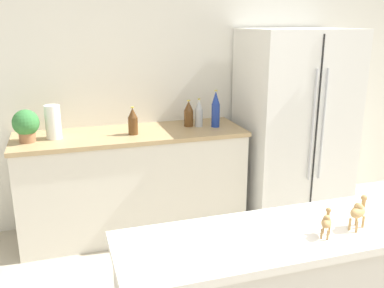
% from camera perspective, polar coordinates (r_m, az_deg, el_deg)
% --- Properties ---
extents(wall_back, '(8.00, 0.06, 2.55)m').
position_cam_1_polar(wall_back, '(3.94, -2.04, 8.78)').
color(wall_back, silver).
rests_on(wall_back, ground_plane).
extents(back_counter, '(1.90, 0.63, 0.89)m').
position_cam_1_polar(back_counter, '(3.73, -7.85, -5.03)').
color(back_counter, silver).
rests_on(back_counter, ground_plane).
extents(refrigerator, '(0.93, 0.75, 1.71)m').
position_cam_1_polar(refrigerator, '(4.03, 13.38, 2.47)').
color(refrigerator, white).
rests_on(refrigerator, ground_plane).
extents(potted_plant, '(0.20, 0.20, 0.25)m').
position_cam_1_polar(potted_plant, '(3.48, -21.26, 2.44)').
color(potted_plant, '#9E6B47').
rests_on(potted_plant, back_counter).
extents(paper_towel_roll, '(0.12, 0.12, 0.27)m').
position_cam_1_polar(paper_towel_roll, '(3.51, -18.04, 2.81)').
color(paper_towel_roll, white).
rests_on(paper_towel_roll, back_counter).
extents(back_bottle_0, '(0.07, 0.07, 0.25)m').
position_cam_1_polar(back_bottle_0, '(3.72, 0.93, 4.11)').
color(back_bottle_0, '#B2B7BC').
rests_on(back_bottle_0, back_counter).
extents(back_bottle_1, '(0.08, 0.08, 0.23)m').
position_cam_1_polar(back_bottle_1, '(3.50, -7.89, 3.00)').
color(back_bottle_1, brown).
rests_on(back_bottle_1, back_counter).
extents(back_bottle_2, '(0.08, 0.08, 0.23)m').
position_cam_1_polar(back_bottle_2, '(3.73, -0.45, 4.03)').
color(back_bottle_2, brown).
rests_on(back_bottle_2, back_counter).
extents(back_bottle_3, '(0.07, 0.07, 0.32)m').
position_cam_1_polar(back_bottle_3, '(3.71, 3.17, 4.62)').
color(back_bottle_3, navy).
rests_on(back_bottle_3, back_counter).
extents(camel_figurine, '(0.11, 0.09, 0.14)m').
position_cam_1_polar(camel_figurine, '(1.95, 21.32, -8.29)').
color(camel_figurine, tan).
rests_on(camel_figurine, bar_counter).
extents(camel_figurine_second, '(0.08, 0.09, 0.11)m').
position_cam_1_polar(camel_figurine_second, '(1.85, 17.51, -9.83)').
color(camel_figurine_second, '#A87F4C').
rests_on(camel_figurine_second, bar_counter).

